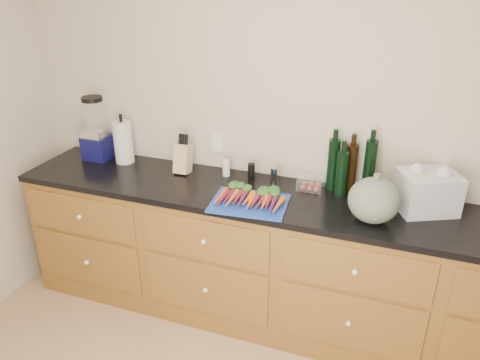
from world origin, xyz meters
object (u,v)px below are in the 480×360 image
at_px(paper_towel, 123,142).
at_px(cutting_board, 249,203).
at_px(carrots, 251,197).
at_px(knife_block, 183,158).
at_px(tomato_box, 311,184).
at_px(squash, 374,200).
at_px(blender_appliance, 96,132).

bearing_deg(paper_towel, cutting_board, -16.79).
height_order(carrots, paper_towel, paper_towel).
height_order(cutting_board, knife_block, knife_block).
bearing_deg(paper_towel, tomato_box, 0.42).
relative_size(cutting_board, paper_towel, 1.49).
xyz_separation_m(carrots, paper_towel, (-1.06, 0.29, 0.12)).
bearing_deg(squash, carrots, -178.73).
bearing_deg(cutting_board, blender_appliance, 166.08).
relative_size(carrots, squash, 1.42).
bearing_deg(tomato_box, knife_block, -178.05).
bearing_deg(tomato_box, cutting_board, -132.10).
distance_m(carrots, paper_towel, 1.11).
bearing_deg(knife_block, paper_towel, 177.61).
relative_size(carrots, knife_block, 2.01).
bearing_deg(squash, cutting_board, -176.21).
xyz_separation_m(carrots, squash, (0.70, 0.02, 0.09)).
xyz_separation_m(paper_towel, knife_block, (0.48, -0.02, -0.05)).
distance_m(squash, tomato_box, 0.50).
bearing_deg(blender_appliance, paper_towel, 0.65).
xyz_separation_m(paper_towel, tomato_box, (1.36, 0.01, -0.11)).
bearing_deg(knife_block, squash, -11.14).
xyz_separation_m(knife_block, tomato_box, (0.88, 0.03, -0.06)).
bearing_deg(tomato_box, paper_towel, -179.58).
relative_size(blender_appliance, paper_towel, 1.52).
distance_m(squash, paper_towel, 1.79).
height_order(cutting_board, squash, squash).
height_order(squash, paper_towel, paper_towel).
bearing_deg(knife_block, cutting_board, -27.29).
relative_size(squash, knife_block, 1.41).
bearing_deg(carrots, blender_appliance, 167.40).
xyz_separation_m(squash, blender_appliance, (-1.99, 0.27, 0.07)).
distance_m(carrots, squash, 0.71).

